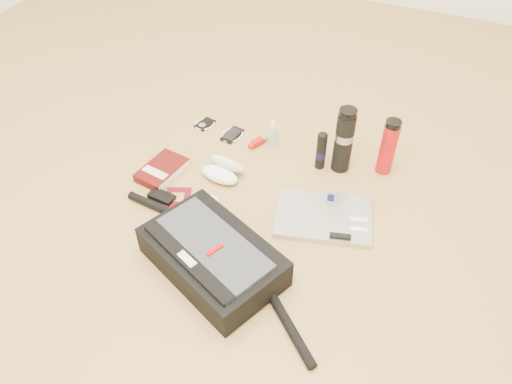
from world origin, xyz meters
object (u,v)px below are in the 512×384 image
thermos_black (344,140)px  thermos_red (388,147)px  book (162,170)px  messenger_bag (212,256)px  laptop (324,217)px

thermos_black → thermos_red: 0.17m
book → thermos_red: thermos_red is taller
thermos_black → book: bearing=-153.2°
thermos_red → messenger_bag: bearing=-119.5°
messenger_bag → thermos_black: (0.23, 0.63, 0.08)m
book → messenger_bag: bearing=-31.5°
laptop → book: (-0.64, -0.02, 0.01)m
messenger_bag → thermos_red: bearing=83.9°
messenger_bag → thermos_red: size_ratio=3.61×
book → laptop: bearing=10.4°
laptop → book: bearing=167.2°
thermos_red → book: bearing=-154.8°
messenger_bag → thermos_black: thermos_black is taller
thermos_red → laptop: bearing=-110.7°
laptop → thermos_red: bearing=54.5°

